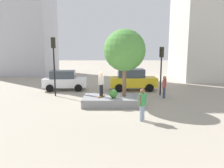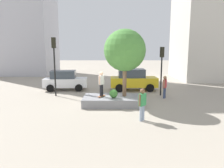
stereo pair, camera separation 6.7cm
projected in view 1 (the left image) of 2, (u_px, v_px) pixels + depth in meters
ground_plane at (112, 104)px, 15.06m from camera, size 120.00×120.00×0.00m
planter_ledge at (112, 101)px, 14.91m from camera, size 4.02×2.41×0.57m
plaza_tree at (125, 50)px, 14.53m from camera, size 2.89×2.89×4.67m
boxwood_shrub at (113, 94)px, 14.47m from camera, size 0.57×0.57×0.57m
skateboard at (101, 96)px, 14.76m from camera, size 0.56×0.81×0.07m
skateboarder at (101, 82)px, 14.59m from camera, size 0.39×0.52×1.71m
police_car at (65, 80)px, 20.11m from camera, size 4.15×2.13×1.87m
taxi_cab at (133, 79)px, 20.04m from camera, size 4.41×2.14×2.03m
traffic_light_corner at (162, 62)px, 17.52m from camera, size 0.37×0.36×4.05m
traffic_light_median at (54, 57)px, 17.20m from camera, size 0.33×0.37×4.80m
bystander_watching at (165, 85)px, 16.76m from camera, size 0.40×0.55×1.78m
passerby_with_bag at (143, 102)px, 11.42m from camera, size 0.47×0.49×1.79m
brick_midrise at (207, 4)px, 26.70m from camera, size 7.05×8.16×19.07m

